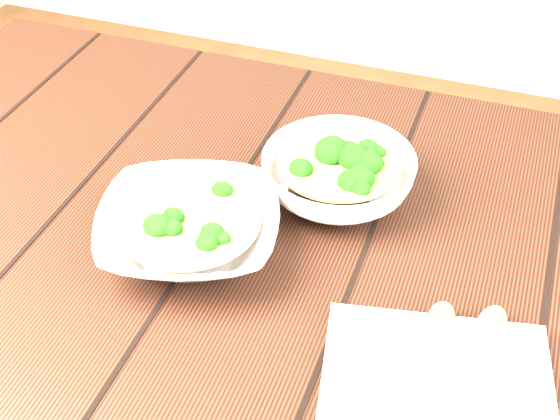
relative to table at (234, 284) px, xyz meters
name	(u,v)px	position (x,y,z in m)	size (l,w,h in m)	color
table	(234,284)	(0.00, 0.00, 0.00)	(1.20, 0.80, 0.75)	#34190E
soup_bowl_front	(189,229)	(-0.03, -0.07, 0.15)	(0.28, 0.28, 0.06)	white
soup_bowl_back	(338,175)	(0.12, 0.09, 0.15)	(0.23, 0.23, 0.07)	white
trivet	(329,194)	(0.11, 0.08, 0.13)	(0.11, 0.11, 0.03)	black
napkin	(436,388)	(0.30, -0.18, 0.13)	(0.24, 0.19, 0.01)	beige
spoon_left	(433,344)	(0.29, -0.14, 0.14)	(0.03, 0.19, 0.01)	#9D9A8B
spoon_right	(480,346)	(0.34, -0.12, 0.14)	(0.05, 0.19, 0.01)	#9D9A8B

